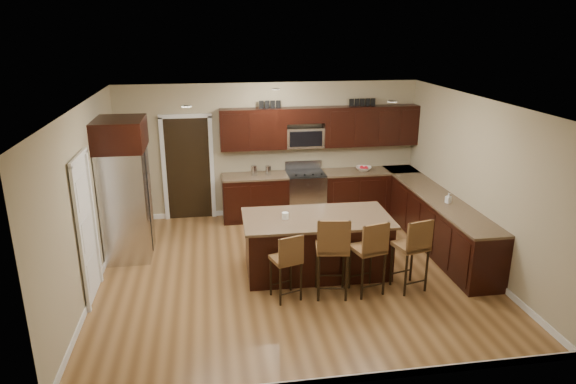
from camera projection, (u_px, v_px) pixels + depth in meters
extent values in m
plane|color=olive|center=(292.00, 272.00, 8.21)|extent=(6.00, 6.00, 0.00)
plane|color=silver|center=(292.00, 103.00, 7.37)|extent=(6.00, 6.00, 0.00)
plane|color=tan|center=(270.00, 150.00, 10.38)|extent=(6.00, 0.00, 6.00)
plane|color=tan|center=(86.00, 202.00, 7.35)|extent=(0.00, 5.50, 5.50)
plane|color=tan|center=(476.00, 183.00, 8.24)|extent=(0.00, 5.50, 5.50)
cube|color=black|center=(255.00, 198.00, 10.33)|extent=(1.30, 0.60, 0.88)
cube|color=black|center=(369.00, 192.00, 10.68)|extent=(1.94, 0.60, 0.88)
cube|color=black|center=(441.00, 225.00, 8.92)|extent=(0.60, 3.35, 0.88)
cube|color=brown|center=(255.00, 176.00, 10.18)|extent=(1.30, 0.63, 0.04)
cube|color=brown|center=(370.00, 171.00, 10.53)|extent=(1.94, 0.63, 0.04)
cube|color=brown|center=(443.00, 201.00, 8.78)|extent=(0.63, 3.35, 0.04)
cube|color=black|center=(253.00, 129.00, 10.02)|extent=(1.30, 0.33, 0.80)
cube|color=black|center=(370.00, 126.00, 10.37)|extent=(1.94, 0.33, 0.80)
cube|color=black|center=(305.00, 115.00, 10.10)|extent=(0.76, 0.33, 0.30)
cube|color=silver|center=(305.00, 195.00, 10.47)|extent=(0.76, 0.64, 0.90)
cube|color=black|center=(306.00, 174.00, 10.33)|extent=(0.76, 0.60, 0.03)
cube|color=black|center=(308.00, 200.00, 10.19)|extent=(0.65, 0.01, 0.45)
cube|color=silver|center=(303.00, 165.00, 10.55)|extent=(0.76, 0.05, 0.18)
cube|color=silver|center=(305.00, 137.00, 10.26)|extent=(0.76, 0.31, 0.40)
cube|color=black|center=(188.00, 169.00, 10.22)|extent=(0.85, 0.03, 2.06)
cube|color=white|center=(86.00, 231.00, 7.18)|extent=(0.03, 0.80, 2.04)
cube|color=black|center=(316.00, 245.00, 8.12)|extent=(2.22, 1.15, 0.88)
cube|color=brown|center=(317.00, 218.00, 7.98)|extent=(2.33, 1.25, 0.04)
cube|color=black|center=(316.00, 268.00, 8.25)|extent=(2.14, 1.07, 0.09)
cube|color=brown|center=(286.00, 259.00, 7.25)|extent=(0.47, 0.47, 0.05)
cube|color=brown|center=(291.00, 251.00, 7.04)|extent=(0.37, 0.15, 0.41)
cylinder|color=black|center=(276.00, 286.00, 7.17)|extent=(0.03, 0.03, 0.59)
cylinder|color=black|center=(299.00, 284.00, 7.22)|extent=(0.03, 0.03, 0.59)
cylinder|color=black|center=(273.00, 275.00, 7.48)|extent=(0.03, 0.03, 0.59)
cylinder|color=black|center=(295.00, 273.00, 7.52)|extent=(0.03, 0.03, 0.59)
cube|color=brown|center=(332.00, 247.00, 7.31)|extent=(0.52, 0.52, 0.07)
cube|color=brown|center=(334.00, 238.00, 7.03)|extent=(0.46, 0.11, 0.49)
cylinder|color=black|center=(321.00, 279.00, 7.21)|extent=(0.04, 0.04, 0.71)
cylinder|color=black|center=(348.00, 277.00, 7.27)|extent=(0.04, 0.04, 0.71)
cylinder|color=black|center=(315.00, 267.00, 7.58)|extent=(0.04, 0.04, 0.71)
cylinder|color=black|center=(341.00, 265.00, 7.64)|extent=(0.04, 0.04, 0.71)
cube|color=brown|center=(368.00, 249.00, 7.40)|extent=(0.52, 0.52, 0.06)
cube|color=brown|center=(376.00, 239.00, 7.16)|extent=(0.42, 0.14, 0.46)
cylinder|color=black|center=(358.00, 278.00, 7.32)|extent=(0.04, 0.04, 0.66)
cylinder|color=black|center=(383.00, 276.00, 7.37)|extent=(0.04, 0.04, 0.66)
cylinder|color=black|center=(351.00, 267.00, 7.66)|extent=(0.04, 0.04, 0.66)
cylinder|color=black|center=(375.00, 265.00, 7.71)|extent=(0.04, 0.04, 0.66)
cube|color=silver|center=(127.00, 204.00, 8.54)|extent=(0.72, 0.93, 1.86)
cube|color=black|center=(149.00, 202.00, 8.59)|extent=(0.01, 0.02, 1.77)
cylinder|color=silver|center=(150.00, 199.00, 8.49)|extent=(0.02, 0.02, 0.83)
cylinder|color=silver|center=(151.00, 196.00, 8.64)|extent=(0.02, 0.02, 0.83)
cube|color=black|center=(120.00, 134.00, 8.17)|extent=(0.78, 0.99, 0.49)
cube|color=brown|center=(337.00, 230.00, 9.85)|extent=(1.17, 1.00, 0.01)
imported|color=silver|center=(364.00, 169.00, 10.49)|extent=(0.40, 0.40, 0.08)
imported|color=#B2B2B2|center=(448.00, 198.00, 8.58)|extent=(0.10, 0.10, 0.17)
cylinder|color=silver|center=(254.00, 170.00, 10.14)|extent=(0.12, 0.12, 0.20)
cylinder|color=silver|center=(268.00, 170.00, 10.19)|extent=(0.11, 0.11, 0.18)
cylinder|color=white|center=(285.00, 216.00, 7.89)|extent=(0.10, 0.10, 0.10)
cube|color=brown|center=(411.00, 246.00, 7.50)|extent=(0.52, 0.52, 0.06)
cube|color=brown|center=(420.00, 237.00, 7.26)|extent=(0.42, 0.14, 0.46)
cylinder|color=black|center=(401.00, 275.00, 7.41)|extent=(0.04, 0.04, 0.66)
cylinder|color=black|center=(425.00, 273.00, 7.47)|extent=(0.04, 0.04, 0.66)
cylinder|color=black|center=(393.00, 264.00, 7.75)|extent=(0.04, 0.04, 0.66)
cylinder|color=black|center=(416.00, 262.00, 7.81)|extent=(0.04, 0.04, 0.66)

